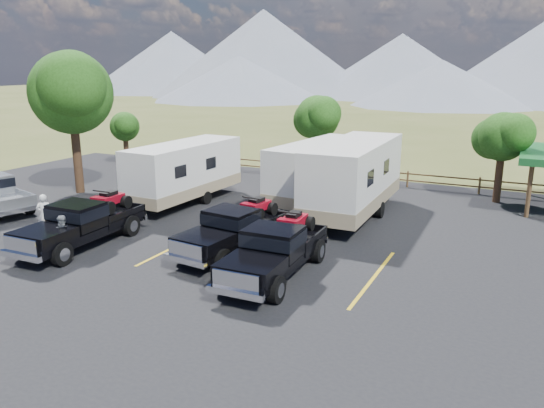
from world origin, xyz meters
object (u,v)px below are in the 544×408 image
at_px(tree_big_nw, 71,93).
at_px(trailer_left, 185,172).
at_px(trailer_center, 319,172).
at_px(rig_left, 82,222).
at_px(trailer_right, 354,178).
at_px(rig_right, 276,249).
at_px(rig_center, 235,228).
at_px(person_a, 45,215).
at_px(person_b, 64,237).

relative_size(tree_big_nw, trailer_left, 0.87).
bearing_deg(trailer_center, rig_left, -114.36).
distance_m(tree_big_nw, trailer_right, 16.10).
bearing_deg(rig_right, rig_left, -177.90).
relative_size(rig_left, trailer_left, 0.67).
relative_size(trailer_left, trailer_center, 0.97).
xyz_separation_m(trailer_center, trailer_right, (2.34, -1.53, 0.19)).
relative_size(rig_center, trailer_right, 0.58).
bearing_deg(rig_center, trailer_right, 74.98).
xyz_separation_m(rig_left, trailer_right, (8.38, 8.81, 0.90)).
xyz_separation_m(rig_left, trailer_center, (6.04, 10.34, 0.72)).
bearing_deg(trailer_right, person_a, -142.82).
bearing_deg(rig_right, rig_center, 147.16).
bearing_deg(trailer_left, rig_center, -39.27).
height_order(trailer_left, trailer_right, trailer_right).
distance_m(rig_center, trailer_left, 8.14).
relative_size(rig_left, rig_center, 1.02).
height_order(tree_big_nw, rig_center, tree_big_nw).
xyz_separation_m(rig_right, trailer_left, (-8.57, 6.87, 0.70)).
distance_m(person_a, person_b, 3.34).
relative_size(rig_right, trailer_center, 0.64).
relative_size(rig_left, person_b, 3.66).
relative_size(person_a, person_b, 1.09).
distance_m(trailer_right, person_a, 13.81).
bearing_deg(person_b, trailer_left, 52.83).
height_order(rig_right, person_a, rig_right).
relative_size(rig_center, person_a, 3.30).
bearing_deg(trailer_right, trailer_center, 145.86).
height_order(rig_right, person_b, rig_right).
relative_size(tree_big_nw, rig_left, 1.30).
xyz_separation_m(trailer_center, person_a, (-8.47, -10.05, -0.78)).
xyz_separation_m(rig_center, person_a, (-8.22, -1.79, -0.03)).
bearing_deg(rig_left, rig_center, 18.13).
bearing_deg(rig_right, person_a, 179.69).
bearing_deg(rig_center, person_a, -161.67).
height_order(tree_big_nw, person_b, tree_big_nw).
height_order(rig_center, person_a, rig_center).
bearing_deg(person_b, rig_right, -28.12).
bearing_deg(rig_right, trailer_center, 101.11).
bearing_deg(person_a, trailer_right, -173.53).
distance_m(rig_center, trailer_right, 7.28).
bearing_deg(person_a, tree_big_nw, -85.93).
xyz_separation_m(tree_big_nw, person_b, (7.63, -8.21, -4.73)).
distance_m(trailer_left, person_b, 8.89).
xyz_separation_m(rig_right, person_b, (-7.82, -1.94, -0.12)).
height_order(rig_left, trailer_center, trailer_center).
height_order(rig_left, person_a, rig_left).
height_order(rig_right, trailer_left, trailer_left).
height_order(rig_center, trailer_left, trailer_left).
height_order(rig_left, rig_right, rig_left).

